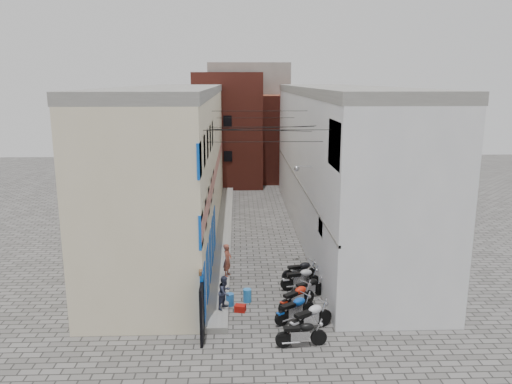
{
  "coord_description": "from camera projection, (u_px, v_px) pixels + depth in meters",
  "views": [
    {
      "loc": [
        -1.17,
        -17.24,
        9.4
      ],
      "look_at": [
        -0.12,
        11.07,
        3.0
      ],
      "focal_mm": 35.0,
      "sensor_mm": 36.0,
      "label": 1
    }
  ],
  "objects": [
    {
      "name": "building_far_brick_right",
      "position": [
        281.0,
        138.0,
        47.39
      ],
      "size": [
        5.0,
        6.0,
        8.0
      ],
      "primitive_type": "cube",
      "color": "maroon",
      "rests_on": "ground"
    },
    {
      "name": "plinth",
      "position": [
        224.0,
        230.0,
        31.49
      ],
      "size": [
        0.9,
        26.0,
        0.25
      ],
      "primitive_type": "cube",
      "color": "slate",
      "rests_on": "ground"
    },
    {
      "name": "building_far_concrete",
      "position": [
        249.0,
        119.0,
        50.85
      ],
      "size": [
        8.0,
        5.0,
        11.0
      ],
      "primitive_type": "cube",
      "color": "slate",
      "rests_on": "ground"
    },
    {
      "name": "person_b",
      "position": [
        225.0,
        292.0,
        20.29
      ],
      "size": [
        0.81,
        0.85,
        1.39
      ],
      "primitive_type": "imported",
      "rotation": [
        0.0,
        0.0,
        1.01
      ],
      "color": "#2E3245",
      "rests_on": "plinth"
    },
    {
      "name": "motorcycle_a",
      "position": [
        301.0,
        332.0,
        17.88
      ],
      "size": [
        1.93,
        0.76,
        1.09
      ],
      "primitive_type": null,
      "rotation": [
        0.0,
        0.0,
        -1.48
      ],
      "color": "black",
      "rests_on": "ground"
    },
    {
      "name": "building_far_brick_left",
      "position": [
        228.0,
        129.0,
        45.04
      ],
      "size": [
        6.0,
        6.0,
        10.0
      ],
      "primitive_type": "cube",
      "color": "maroon",
      "rests_on": "ground"
    },
    {
      "name": "ground",
      "position": [
        270.0,
        333.0,
        18.92
      ],
      "size": [
        90.0,
        90.0,
        0.0
      ],
      "primitive_type": "plane",
      "color": "#54524F",
      "rests_on": "ground"
    },
    {
      "name": "motorcycle_c",
      "position": [
        295.0,
        308.0,
        19.77
      ],
      "size": [
        1.97,
        1.59,
        1.13
      ],
      "primitive_type": null,
      "rotation": [
        0.0,
        0.0,
        -0.99
      ],
      "color": "#0B40A5",
      "rests_on": "ground"
    },
    {
      "name": "motorcycle_g",
      "position": [
        301.0,
        270.0,
        23.73
      ],
      "size": [
        2.01,
        1.08,
        1.11
      ],
      "primitive_type": null,
      "rotation": [
        0.0,
        0.0,
        -1.31
      ],
      "color": "black",
      "rests_on": "ground"
    },
    {
      "name": "red_crate",
      "position": [
        240.0,
        308.0,
        20.67
      ],
      "size": [
        0.51,
        0.43,
        0.28
      ],
      "primitive_type": "cube",
      "rotation": [
        0.0,
        0.0,
        -0.24
      ],
      "color": "#A0120B",
      "rests_on": "ground"
    },
    {
      "name": "motorcycle_b",
      "position": [
        311.0,
        316.0,
        18.94
      ],
      "size": [
        2.13,
        1.73,
        1.23
      ],
      "primitive_type": null,
      "rotation": [
        0.0,
        0.0,
        -0.98
      ],
      "color": "silver",
      "rests_on": "ground"
    },
    {
      "name": "far_shopfront",
      "position": [
        251.0,
        176.0,
        43.22
      ],
      "size": [
        2.0,
        0.3,
        2.4
      ],
      "primitive_type": "cube",
      "color": "black",
      "rests_on": "ground"
    },
    {
      "name": "building_right",
      "position": [
        338.0,
        161.0,
        30.77
      ],
      "size": [
        5.94,
        26.0,
        9.0
      ],
      "color": "silver",
      "rests_on": "ground"
    },
    {
      "name": "person_a",
      "position": [
        227.0,
        260.0,
        23.66
      ],
      "size": [
        0.54,
        0.66,
        1.57
      ],
      "primitive_type": "imported",
      "rotation": [
        0.0,
        0.0,
        1.26
      ],
      "color": "#994A37",
      "rests_on": "plinth"
    },
    {
      "name": "building_left",
      "position": [
        175.0,
        162.0,
        30.37
      ],
      "size": [
        5.1,
        27.0,
        9.0
      ],
      "color": "beige",
      "rests_on": "ground"
    },
    {
      "name": "water_jug_far",
      "position": [
        247.0,
        295.0,
        21.56
      ],
      "size": [
        0.41,
        0.41,
        0.57
      ],
      "primitive_type": "cylinder",
      "rotation": [
        0.0,
        0.0,
        0.15
      ],
      "color": "#287BC9",
      "rests_on": "ground"
    },
    {
      "name": "water_jug_near",
      "position": [
        230.0,
        300.0,
        21.18
      ],
      "size": [
        0.39,
        0.39,
        0.54
      ],
      "primitive_type": "cylinder",
      "rotation": [
        0.0,
        0.0,
        -0.16
      ],
      "color": "#2469B7",
      "rests_on": "ground"
    },
    {
      "name": "overhead_wires",
      "position": [
        261.0,
        126.0,
        24.8
      ],
      "size": [
        5.8,
        13.02,
        1.32
      ],
      "color": "black",
      "rests_on": "ground"
    },
    {
      "name": "motorcycle_e",
      "position": [
        309.0,
        287.0,
        21.85
      ],
      "size": [
        1.87,
        1.35,
        1.05
      ],
      "primitive_type": null,
      "rotation": [
        0.0,
        0.0,
        -1.09
      ],
      "color": "black",
      "rests_on": "ground"
    },
    {
      "name": "motorcycle_d",
      "position": [
        297.0,
        296.0,
        20.77
      ],
      "size": [
        1.97,
        1.77,
        1.17
      ],
      "primitive_type": null,
      "rotation": [
        0.0,
        0.0,
        -0.89
      ],
      "color": "red",
      "rests_on": "ground"
    },
    {
      "name": "motorcycle_f",
      "position": [
        302.0,
        277.0,
        22.78
      ],
      "size": [
        2.06,
        0.98,
        1.15
      ],
      "primitive_type": null,
      "rotation": [
        0.0,
        0.0,
        -1.38
      ],
      "color": "#A6A6AA",
      "rests_on": "ground"
    }
  ]
}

